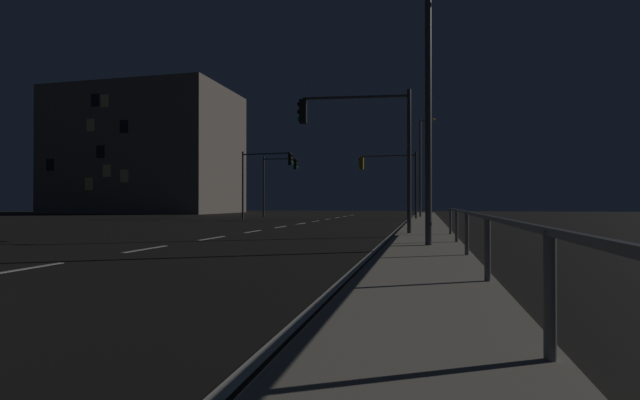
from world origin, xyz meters
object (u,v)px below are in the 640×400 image
at_px(traffic_light_mid_right, 390,171).
at_px(street_lamp_mid_block, 440,80).
at_px(traffic_light_near_right, 264,171).
at_px(street_lamp_far_end, 422,159).
at_px(traffic_light_far_center, 360,132).
at_px(building_distant, 147,152).
at_px(traffic_light_overhead_east, 278,175).

bearing_deg(traffic_light_mid_right, street_lamp_mid_block, -81.97).
relative_size(traffic_light_near_right, street_lamp_far_end, 0.67).
height_order(traffic_light_near_right, street_lamp_far_end, street_lamp_far_end).
height_order(traffic_light_far_center, street_lamp_mid_block, street_lamp_mid_block).
bearing_deg(building_distant, street_lamp_far_end, -21.17).
xyz_separation_m(traffic_light_mid_right, building_distant, (-33.74, 18.24, 4.36)).
distance_m(traffic_light_mid_right, street_lamp_mid_block, 22.28).
bearing_deg(street_lamp_far_end, traffic_light_near_right, -161.39).
xyz_separation_m(street_lamp_mid_block, building_distant, (-36.85, 40.29, 3.39)).
xyz_separation_m(traffic_light_far_center, street_lamp_mid_block, (2.90, -4.62, 0.61)).
height_order(street_lamp_mid_block, street_lamp_far_end, street_lamp_far_end).
relative_size(traffic_light_mid_right, street_lamp_far_end, 0.61).
xyz_separation_m(traffic_light_mid_right, traffic_light_near_right, (-10.27, -0.03, 0.24)).
relative_size(street_lamp_far_end, building_distant, 0.37).
distance_m(street_lamp_mid_block, street_lamp_far_end, 26.29).
bearing_deg(traffic_light_far_center, traffic_light_overhead_east, 116.09).
distance_m(traffic_light_mid_right, street_lamp_far_end, 5.05).
bearing_deg(traffic_light_far_center, traffic_light_near_right, 121.07).
distance_m(traffic_light_near_right, building_distant, 30.03).
height_order(traffic_light_overhead_east, building_distant, building_distant).
height_order(traffic_light_mid_right, street_lamp_mid_block, street_lamp_mid_block).
height_order(traffic_light_near_right, building_distant, building_distant).
xyz_separation_m(traffic_light_mid_right, street_lamp_mid_block, (3.11, -22.04, 0.96)).
bearing_deg(traffic_light_overhead_east, street_lamp_mid_block, -62.82).
bearing_deg(traffic_light_near_right, traffic_light_overhead_east, 95.83).
distance_m(traffic_light_overhead_east, building_distant, 26.81).
height_order(traffic_light_overhead_east, traffic_light_mid_right, traffic_light_overhead_east).
height_order(traffic_light_far_center, building_distant, building_distant).
distance_m(traffic_light_overhead_east, traffic_light_mid_right, 11.90).
height_order(traffic_light_far_center, street_lamp_far_end, street_lamp_far_end).
relative_size(traffic_light_overhead_east, street_lamp_mid_block, 0.75).
bearing_deg(traffic_light_near_right, traffic_light_far_center, -58.93).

